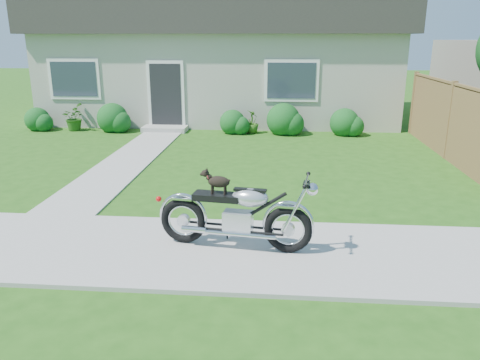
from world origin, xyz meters
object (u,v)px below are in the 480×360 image
(motorcycle_with_dog, at_px, (238,214))
(fence, at_px, (450,121))
(potted_plant_left, at_px, (73,117))
(house, at_px, (223,58))
(potted_plant_right, at_px, (252,122))

(motorcycle_with_dog, bearing_deg, fence, 58.12)
(potted_plant_left, relative_size, motorcycle_with_dog, 0.38)
(house, height_order, potted_plant_right, house)
(motorcycle_with_dog, bearing_deg, house, 105.36)
(potted_plant_right, xyz_separation_m, motorcycle_with_dog, (0.29, -8.48, 0.17))
(house, distance_m, fence, 8.96)
(house, height_order, potted_plant_left, house)
(house, distance_m, potted_plant_left, 5.91)
(fence, xyz_separation_m, motorcycle_with_dog, (-4.70, -5.68, -0.40))
(potted_plant_left, bearing_deg, motorcycle_with_dog, -54.36)
(potted_plant_left, distance_m, potted_plant_right, 5.79)
(potted_plant_left, height_order, potted_plant_right, potted_plant_left)
(house, relative_size, potted_plant_right, 17.26)
(potted_plant_left, bearing_deg, house, 37.53)
(potted_plant_left, bearing_deg, potted_plant_right, 0.00)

